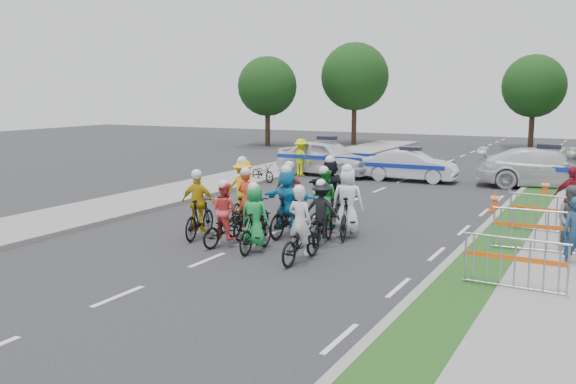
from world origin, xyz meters
The scene contains 32 objects.
ground centered at (0.00, 0.00, 0.00)m, with size 90.00×90.00×0.00m, color #28282B.
curb_right centered at (5.10, 5.00, 0.06)m, with size 0.20×60.00×0.12m, color gray.
grass_strip centered at (5.80, 5.00, 0.06)m, with size 1.20×60.00×0.11m, color #174917.
sidewalk_left centered at (-6.50, 5.00, 0.07)m, with size 3.00×60.00×0.13m, color gray.
rider_0 centered at (1.98, 0.88, 0.60)m, with size 0.67×1.79×1.81m.
rider_1 centered at (0.60, 1.19, 0.68)m, with size 0.75×1.67×1.74m.
rider_2 centered at (-0.42, 1.43, 0.64)m, with size 0.85×1.74×1.70m.
rider_3 centered at (-1.48, 1.79, 0.72)m, with size 0.99×1.84×1.87m.
rider_4 centered at (1.71, 2.67, 0.67)m, with size 1.00×1.73×1.70m.
rider_5 centered at (0.53, 3.03, 0.82)m, with size 1.59×1.89×1.96m.
rider_6 centered at (-0.58, 2.81, 0.62)m, with size 0.87×1.89×1.86m.
rider_7 centered at (2.00, 3.69, 0.77)m, with size 0.92×1.96×2.00m.
rider_8 centered at (1.14, 4.10, 0.69)m, with size 0.82×1.87×1.86m.
rider_9 centered at (-0.14, 4.50, 0.73)m, with size 0.95×1.80×1.89m.
rider_10 centered at (-1.61, 4.30, 0.76)m, with size 1.18×2.02×1.97m.
rider_11 centered at (0.65, 5.64, 0.83)m, with size 1.58×1.89×1.98m.
police_car_0 centered at (-3.69, 15.13, 0.83)m, with size 1.96×4.86×1.66m, color silver.
police_car_1 centered at (0.30, 15.08, 0.67)m, with size 1.41×4.04×1.33m, color silver.
police_car_2 centered at (5.84, 15.62, 0.80)m, with size 2.24×5.50×1.60m, color silver.
spectator_0 centered at (7.62, 3.13, 0.80)m, with size 0.59×0.38×1.61m, color navy.
spectator_1 centered at (7.46, 4.47, 0.84)m, with size 0.81×0.63×1.67m, color #5D5E62.
spectator_2 centered at (7.26, 7.06, 0.93)m, with size 1.09×0.46×1.87m, color maroon.
marshal_hiviz centered at (-4.66, 14.40, 0.86)m, with size 1.11×0.64×1.71m, color #DEF10C.
barrier_0 centered at (6.70, 0.62, 0.56)m, with size 2.00×0.50×1.12m, color #A5A8AD, non-canonical shape.
barrier_1 centered at (6.70, 3.92, 0.56)m, with size 2.00×0.50×1.12m, color #A5A8AD, non-canonical shape.
barrier_2 centered at (6.70, 6.32, 0.56)m, with size 2.00×0.50×1.12m, color #A5A8AD, non-canonical shape.
cone_0 centered at (4.85, 9.40, 0.34)m, with size 0.40×0.40×0.70m.
cone_1 centered at (6.00, 13.30, 0.34)m, with size 0.40×0.40×0.70m.
parked_bike centered at (-5.25, 11.88, 0.40)m, with size 0.53×1.51×0.80m, color black.
tree_0 centered at (-14.00, 28.00, 4.19)m, with size 4.20×4.20×6.30m.
tree_3 centered at (-9.00, 32.00, 4.89)m, with size 4.90×4.90×7.35m.
tree_4 centered at (3.00, 34.00, 4.19)m, with size 4.20×4.20×6.30m.
Camera 1 is at (8.31, -11.98, 3.90)m, focal length 40.00 mm.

